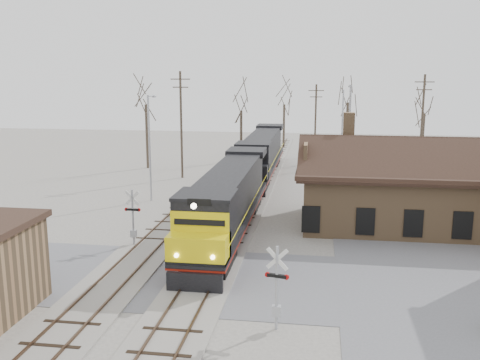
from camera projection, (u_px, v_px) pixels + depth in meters
The scene contains 20 objects.
ground at pixel (203, 279), 28.38m from camera, with size 140.00×140.00×0.00m, color #A6A096.
road at pixel (203, 279), 28.37m from camera, with size 60.00×9.00×0.03m, color slate.
track_main at pixel (243, 208), 42.90m from camera, with size 3.40×90.00×0.24m.
track_siding at pixel (189, 206), 43.55m from camera, with size 3.40×90.00×0.24m.
depot at pixel (405, 193), 37.80m from camera, with size 15.20×9.31×7.90m.
locomotive_lead at pixel (227, 201), 35.34m from camera, with size 3.06×20.49×4.55m.
locomotive_trailing at pixel (261, 154), 55.46m from camera, with size 3.06×20.49×4.31m.
crossbuck_near at pixel (277, 290), 22.50m from camera, with size 1.05×0.32×3.72m.
crossbuck_far at pixel (133, 219), 33.41m from camera, with size 1.04×0.27×3.65m.
streetlight_a at pixel (150, 142), 44.80m from camera, with size 0.25×2.04×8.92m.
streetlight_b at pixel (349, 137), 45.05m from camera, with size 0.25×2.04×9.76m.
streetlight_c at pixel (342, 123), 62.20m from camera, with size 0.25×2.04×8.78m.
utility_pole_a at pixel (181, 123), 54.37m from camera, with size 2.00×0.24×10.87m.
utility_pole_b at pixel (315, 119), 69.01m from camera, with size 2.00×0.24×9.23m.
utility_pole_c at pixel (422, 123), 56.63m from camera, with size 2.00×0.24×10.55m.
tree_a at pixel (145, 94), 59.48m from camera, with size 4.80×4.80×11.76m.
tree_b at pixel (241, 103), 64.81m from camera, with size 4.08×4.08×10.01m.
tree_c at pixel (284, 97), 75.85m from camera, with size 4.16×4.16×10.19m.
tree_d at pixel (348, 93), 65.97m from camera, with size 4.71×4.71×11.54m.
tree_e at pixel (425, 105), 61.46m from camera, with size 4.03×4.03×9.88m.
Camera 1 is at (5.89, -26.18, 10.81)m, focal length 40.00 mm.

